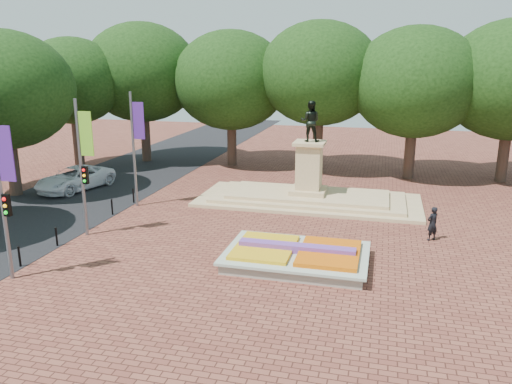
{
  "coord_description": "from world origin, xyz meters",
  "views": [
    {
      "loc": [
        4.45,
        -22.51,
        8.87
      ],
      "look_at": [
        -1.79,
        1.58,
        2.2
      ],
      "focal_mm": 35.0,
      "sensor_mm": 36.0,
      "label": 1
    }
  ],
  "objects_px": {
    "van": "(75,178)",
    "monument": "(308,189)",
    "pedestrian": "(432,224)",
    "flower_bed": "(297,256)"
  },
  "relations": [
    {
      "from": "van",
      "to": "pedestrian",
      "type": "height_order",
      "value": "pedestrian"
    },
    {
      "from": "van",
      "to": "pedestrian",
      "type": "bearing_deg",
      "value": 2.82
    },
    {
      "from": "pedestrian",
      "to": "monument",
      "type": "bearing_deg",
      "value": -77.14
    },
    {
      "from": "flower_bed",
      "to": "monument",
      "type": "bearing_deg",
      "value": 95.87
    },
    {
      "from": "van",
      "to": "monument",
      "type": "bearing_deg",
      "value": 16.86
    },
    {
      "from": "monument",
      "to": "van",
      "type": "height_order",
      "value": "monument"
    },
    {
      "from": "flower_bed",
      "to": "pedestrian",
      "type": "bearing_deg",
      "value": 37.62
    },
    {
      "from": "van",
      "to": "pedestrian",
      "type": "distance_m",
      "value": 23.71
    },
    {
      "from": "van",
      "to": "pedestrian",
      "type": "xyz_separation_m",
      "value": [
        23.3,
        -4.37,
        0.08
      ]
    },
    {
      "from": "monument",
      "to": "van",
      "type": "relative_size",
      "value": 2.44
    }
  ]
}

